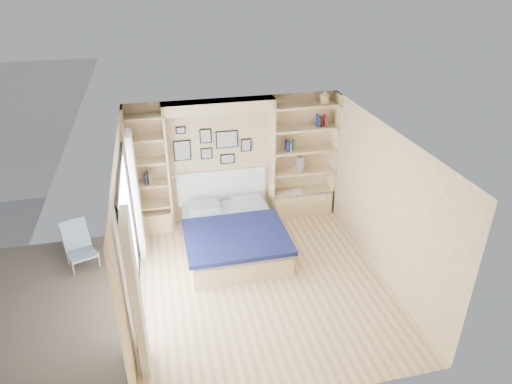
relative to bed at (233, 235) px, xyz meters
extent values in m
plane|color=#E3C38A|center=(0.28, -1.09, -0.28)|extent=(4.50, 4.50, 0.00)
plane|color=#DBBD8A|center=(0.28, 1.16, 0.97)|extent=(4.00, 0.00, 4.00)
plane|color=#DBBD8A|center=(0.28, -3.34, 0.97)|extent=(4.00, 0.00, 4.00)
plane|color=#DBBD8A|center=(-1.72, -1.09, 0.97)|extent=(0.00, 4.50, 4.50)
plane|color=#DBBD8A|center=(2.28, -1.09, 0.97)|extent=(0.00, 4.50, 4.50)
plane|color=white|center=(0.28, -1.09, 2.22)|extent=(4.50, 4.50, 0.00)
cube|color=#D3B688|center=(-1.02, 0.98, 0.97)|extent=(0.04, 0.35, 2.50)
cube|color=#D3B688|center=(0.98, 0.98, 0.97)|extent=(0.04, 0.35, 2.50)
cube|color=#D3B688|center=(-0.02, 0.98, 2.12)|extent=(2.00, 0.35, 0.20)
cube|color=#D3B688|center=(2.26, 0.98, 0.97)|extent=(0.04, 0.35, 2.50)
cube|color=#D3B688|center=(-1.70, 0.98, 0.97)|extent=(0.04, 0.35, 2.50)
cube|color=#D3B688|center=(1.63, 0.98, -0.03)|extent=(1.30, 0.35, 0.50)
cube|color=#D3B688|center=(-1.37, 0.98, -0.08)|extent=(0.70, 0.35, 0.40)
cube|color=black|center=(-1.69, -1.09, 1.95)|extent=(0.04, 2.08, 0.06)
cube|color=black|center=(-1.69, -1.09, -0.25)|extent=(0.04, 2.08, 0.06)
cube|color=black|center=(-1.69, -2.11, 0.82)|extent=(0.04, 0.06, 2.20)
cube|color=black|center=(-1.69, -0.07, 0.82)|extent=(0.04, 0.06, 2.20)
cube|color=silver|center=(-1.70, -1.09, 0.84)|extent=(0.01, 2.00, 2.20)
cube|color=white|center=(-1.60, -2.39, 0.87)|extent=(0.10, 0.45, 2.30)
cube|color=white|center=(-1.60, 0.21, 0.87)|extent=(0.10, 0.45, 2.30)
cube|color=#D3B688|center=(1.63, 0.98, 0.22)|extent=(1.30, 0.35, 0.04)
cube|color=#D3B688|center=(1.63, 0.98, 0.67)|extent=(1.30, 0.35, 0.04)
cube|color=#D3B688|center=(1.63, 0.98, 1.12)|extent=(1.30, 0.35, 0.04)
cube|color=#D3B688|center=(1.63, 0.98, 1.57)|extent=(1.30, 0.35, 0.04)
cube|color=#D3B688|center=(1.63, 0.98, 2.02)|extent=(1.30, 0.35, 0.04)
cube|color=#D3B688|center=(-1.37, 0.98, 0.27)|extent=(0.70, 0.35, 0.04)
cube|color=#D3B688|center=(-1.37, 0.98, 0.72)|extent=(0.70, 0.35, 0.04)
cube|color=#D3B688|center=(-1.37, 0.98, 1.17)|extent=(0.70, 0.35, 0.04)
cube|color=#D3B688|center=(-1.37, 0.98, 1.62)|extent=(0.70, 0.35, 0.04)
cube|color=#D3B688|center=(-1.37, 0.98, 2.02)|extent=(0.70, 0.35, 0.04)
cube|color=#D3B688|center=(0.00, -0.01, -0.10)|extent=(1.67, 2.08, 0.36)
cube|color=#A1A5B0|center=(0.00, -0.01, 0.14)|extent=(1.63, 2.04, 0.10)
cube|color=#11163F|center=(0.00, -0.37, 0.21)|extent=(1.77, 1.46, 0.08)
cube|color=#A1A5B0|center=(-0.42, 0.73, 0.25)|extent=(0.57, 0.42, 0.12)
cube|color=#A1A5B0|center=(0.42, 0.73, 0.25)|extent=(0.57, 0.42, 0.12)
cube|color=white|center=(0.00, 1.13, 0.44)|extent=(1.77, 0.04, 0.70)
cube|color=black|center=(-0.72, 1.13, 1.27)|extent=(0.32, 0.02, 0.40)
cube|color=gray|center=(-0.72, 1.12, 1.27)|extent=(0.28, 0.01, 0.36)
cube|color=black|center=(-0.27, 1.13, 1.52)|extent=(0.22, 0.02, 0.28)
cube|color=gray|center=(-0.27, 1.12, 1.52)|extent=(0.18, 0.01, 0.24)
cube|color=black|center=(-0.27, 1.13, 1.17)|extent=(0.22, 0.02, 0.22)
cube|color=gray|center=(-0.27, 1.12, 1.17)|extent=(0.18, 0.01, 0.18)
cube|color=black|center=(0.13, 1.13, 1.42)|extent=(0.42, 0.02, 0.34)
cube|color=gray|center=(0.13, 1.12, 1.42)|extent=(0.38, 0.01, 0.30)
cube|color=black|center=(0.13, 1.13, 1.02)|extent=(0.28, 0.02, 0.20)
cube|color=gray|center=(0.13, 1.12, 1.02)|extent=(0.24, 0.01, 0.16)
cube|color=black|center=(0.50, 1.13, 1.27)|extent=(0.20, 0.02, 0.26)
cube|color=gray|center=(0.50, 1.12, 1.27)|extent=(0.16, 0.01, 0.22)
cube|color=black|center=(-0.72, 1.13, 1.67)|extent=(0.18, 0.02, 0.14)
cube|color=gray|center=(-0.72, 1.12, 1.67)|extent=(0.14, 0.01, 0.10)
cylinder|color=silver|center=(-0.88, 0.91, 0.84)|extent=(0.20, 0.02, 0.02)
cone|color=white|center=(-0.78, 0.91, 0.82)|extent=(0.13, 0.12, 0.15)
cylinder|color=silver|center=(0.84, 0.91, 0.84)|extent=(0.20, 0.02, 0.02)
cone|color=white|center=(0.74, 0.91, 0.82)|extent=(0.13, 0.12, 0.15)
cube|color=navy|center=(1.27, 0.98, 1.25)|extent=(0.03, 0.15, 0.21)
cube|color=black|center=(1.30, 0.98, 1.24)|extent=(0.03, 0.15, 0.19)
cube|color=tan|center=(1.33, 0.98, 1.23)|extent=(0.04, 0.15, 0.17)
cube|color=#285A2F|center=(1.40, 0.98, 1.25)|extent=(0.03, 0.15, 0.22)
cube|color=#A51E1E|center=(1.88, 0.98, 1.68)|extent=(0.02, 0.15, 0.17)
cube|color=navy|center=(1.87, 0.98, 1.71)|extent=(0.03, 0.15, 0.23)
cube|color=black|center=(1.92, 0.98, 1.69)|extent=(0.03, 0.15, 0.19)
cube|color=#26593F|center=(2.04, 0.98, 1.69)|extent=(0.03, 0.15, 0.21)
cube|color=#A51E1E|center=(2.02, 0.98, 1.70)|extent=(0.03, 0.15, 0.22)
cube|color=navy|center=(-1.45, 0.98, 0.83)|extent=(0.02, 0.15, 0.19)
cube|color=black|center=(-1.40, 0.98, 0.85)|extent=(0.03, 0.15, 0.23)
cube|color=#BFB28C|center=(-1.35, 0.98, 0.84)|extent=(0.03, 0.15, 0.20)
cube|color=#D3B688|center=(1.97, 0.98, 2.12)|extent=(0.13, 0.13, 0.15)
cone|color=#D3B688|center=(1.97, 0.98, 2.23)|extent=(0.20, 0.20, 0.08)
cube|color=slate|center=(1.55, 0.98, 0.84)|extent=(0.12, 0.12, 0.30)
cube|color=white|center=(1.48, 0.93, 0.26)|extent=(0.22, 0.16, 0.03)
cube|color=#67594C|center=(-3.32, -1.09, -0.28)|extent=(3.20, 4.00, 0.05)
cylinder|color=tan|center=(-2.73, -0.26, -0.09)|extent=(0.07, 0.13, 0.38)
cylinder|color=tan|center=(-2.33, -0.12, -0.09)|extent=(0.07, 0.13, 0.38)
cylinder|color=tan|center=(-2.91, 0.24, 0.01)|extent=(0.13, 0.31, 0.63)
cylinder|color=tan|center=(-2.51, 0.38, 0.01)|extent=(0.13, 0.31, 0.63)
cube|color=teal|center=(-2.60, -0.01, -0.01)|extent=(0.59, 0.64, 0.14)
cube|color=teal|center=(-2.72, 0.34, 0.20)|extent=(0.48, 0.34, 0.51)
camera|label=1|loc=(-1.16, -6.88, 4.52)|focal=32.00mm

